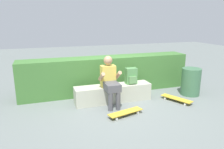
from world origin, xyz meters
TOP-DOWN VIEW (x-y plane):
  - ground_plane at (0.00, 0.00)m, footprint 24.00×24.00m
  - bench_main at (0.00, 0.35)m, footprint 1.92×0.41m
  - person_skater at (-0.15, 0.15)m, footprint 0.49×0.62m
  - skateboard_near_person at (-0.02, -0.52)m, footprint 0.82×0.39m
  - skateboard_beside_bench at (1.51, -0.17)m, footprint 0.51×0.81m
  - backpack_on_bench at (0.48, 0.34)m, footprint 0.28×0.23m
  - hedge_row at (0.10, 1.16)m, footprint 4.75×0.62m
  - trash_bin at (2.16, 0.15)m, footprint 0.50×0.50m

SIDE VIEW (x-z plane):
  - ground_plane at x=0.00m, z-range 0.00..0.00m
  - skateboard_near_person at x=-0.02m, z-range 0.03..0.12m
  - skateboard_beside_bench at x=1.51m, z-range 0.03..0.12m
  - bench_main at x=0.00m, z-range 0.00..0.42m
  - trash_bin at x=2.16m, z-range 0.00..0.73m
  - hedge_row at x=0.10m, z-range 0.00..1.00m
  - backpack_on_bench at x=0.48m, z-range 0.42..0.82m
  - person_skater at x=-0.15m, z-range 0.04..1.21m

